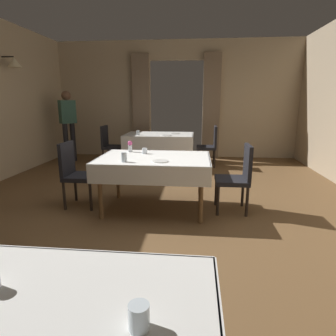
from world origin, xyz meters
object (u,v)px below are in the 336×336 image
dining_table_mid (154,163)px  dining_table_far (159,138)px  chair_far_left (110,144)px  glass_near_a (139,317)px  glass_mid_c (145,151)px  chair_mid_left (76,171)px  plate_far_a (175,133)px  plate_mid_b (160,161)px  glass_far_c (138,133)px  glass_mid_d (124,157)px  person_waiter_by_doorway (68,120)px  chair_far_right (210,144)px  plate_far_b (166,135)px  flower_vase_mid (130,146)px  chair_mid_right (238,175)px

dining_table_mid → dining_table_far: bearing=96.0°
chair_far_left → glass_near_a: chair_far_left is taller
chair_far_left → glass_mid_c: bearing=-62.2°
dining_table_far → glass_mid_c: (0.11, -2.45, 0.14)m
chair_mid_left → plate_far_a: size_ratio=4.51×
chair_far_left → plate_mid_b: size_ratio=4.59×
plate_mid_b → glass_far_c: bearing=107.3°
glass_mid_d → person_waiter_by_doorway: person_waiter_by_doorway is taller
glass_mid_d → plate_far_a: size_ratio=0.57×
chair_far_right → glass_mid_d: bearing=-110.9°
glass_near_a → glass_far_c: size_ratio=0.93×
glass_mid_d → chair_far_right: bearing=69.1°
plate_far_b → person_waiter_by_doorway: size_ratio=0.13×
dining_table_mid → glass_far_c: bearing=106.6°
glass_near_a → person_waiter_by_doorway: 6.67m
chair_mid_left → flower_vase_mid: bearing=24.5°
dining_table_mid → glass_mid_d: (-0.33, -0.35, 0.14)m
flower_vase_mid → glass_mid_d: (0.09, -0.71, -0.03)m
chair_mid_right → flower_vase_mid: 1.62m
dining_table_far → glass_near_a: glass_near_a is taller
glass_near_a → glass_mid_d: glass_mid_d is taller
dining_table_far → chair_far_right: size_ratio=1.66×
glass_near_a → plate_far_a: size_ratio=0.45×
dining_table_far → plate_far_a: 0.38m
dining_table_mid → glass_mid_d: glass_mid_d is taller
glass_mid_d → plate_far_b: 2.74m
glass_mid_d → plate_far_b: glass_mid_d is taller
glass_mid_c → person_waiter_by_doorway: person_waiter_by_doorway is taller
glass_mid_c → glass_far_c: 2.29m
flower_vase_mid → glass_far_c: 2.13m
dining_table_far → glass_mid_c: bearing=-87.5°
chair_mid_left → glass_mid_d: bearing=-24.8°
flower_vase_mid → plate_far_a: bearing=78.6°
dining_table_mid → glass_near_a: 3.01m
chair_far_left → chair_far_right: size_ratio=1.00×
chair_far_left → person_waiter_by_doorway: 1.29m
chair_far_right → glass_mid_d: chair_far_right is taller
chair_far_left → person_waiter_by_doorway: person_waiter_by_doorway is taller
chair_far_left → glass_far_c: bearing=-14.2°
chair_far_right → plate_mid_b: (-0.75, -3.09, 0.24)m
chair_far_left → flower_vase_mid: size_ratio=5.61×
plate_mid_b → plate_far_b: bearing=94.5°
glass_mid_c → glass_mid_d: bearing=-104.6°
chair_mid_right → flower_vase_mid: bearing=168.6°
dining_table_far → person_waiter_by_doorway: (-2.29, 0.30, 0.37)m
dining_table_far → plate_far_a: plate_far_a is taller
glass_mid_c → dining_table_mid: bearing=-53.3°
chair_far_right → flower_vase_mid: size_ratio=5.61×
chair_far_right → dining_table_far: bearing=-174.4°
chair_far_left → plate_mid_b: bearing=-61.9°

